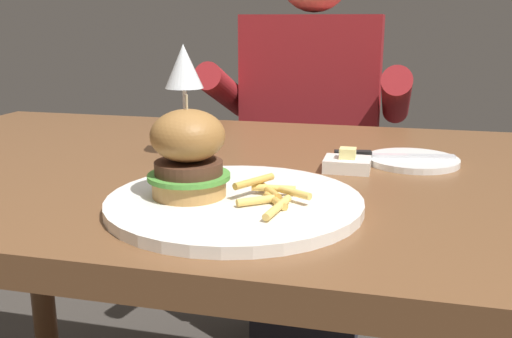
# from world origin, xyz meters

# --- Properties ---
(dining_table) EXTENTS (1.43, 0.80, 0.74)m
(dining_table) POSITION_xyz_m (0.00, 0.00, 0.65)
(dining_table) COLOR brown
(dining_table) RESTS_ON ground
(main_plate) EXTENTS (0.32, 0.32, 0.01)m
(main_plate) POSITION_xyz_m (0.04, -0.21, 0.75)
(main_plate) COLOR white
(main_plate) RESTS_ON dining_table
(burger_sandwich) EXTENTS (0.10, 0.10, 0.13)m
(burger_sandwich) POSITION_xyz_m (-0.02, -0.21, 0.81)
(burger_sandwich) COLOR #B78447
(burger_sandwich) RESTS_ON main_plate
(fries_pile) EXTENTS (0.10, 0.13, 0.02)m
(fries_pile) POSITION_xyz_m (0.08, -0.22, 0.76)
(fries_pile) COLOR gold
(fries_pile) RESTS_ON main_plate
(wine_glass) EXTENTS (0.06, 0.06, 0.19)m
(wine_glass) POSITION_xyz_m (-0.12, 0.04, 0.88)
(wine_glass) COLOR silver
(wine_glass) RESTS_ON dining_table
(bread_plate) EXTENTS (0.15, 0.15, 0.01)m
(bread_plate) POSITION_xyz_m (0.26, 0.08, 0.74)
(bread_plate) COLOR white
(bread_plate) RESTS_ON dining_table
(table_knife) EXTENTS (0.19, 0.05, 0.01)m
(table_knife) POSITION_xyz_m (0.21, 0.07, 0.75)
(table_knife) COLOR silver
(table_knife) RESTS_ON bread_plate
(butter_dish) EXTENTS (0.07, 0.06, 0.04)m
(butter_dish) POSITION_xyz_m (0.16, 0.01, 0.75)
(butter_dish) COLOR white
(butter_dish) RESTS_ON dining_table
(diner_person) EXTENTS (0.51, 0.36, 1.18)m
(diner_person) POSITION_xyz_m (0.00, 0.68, 0.56)
(diner_person) COLOR #282833
(diner_person) RESTS_ON ground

